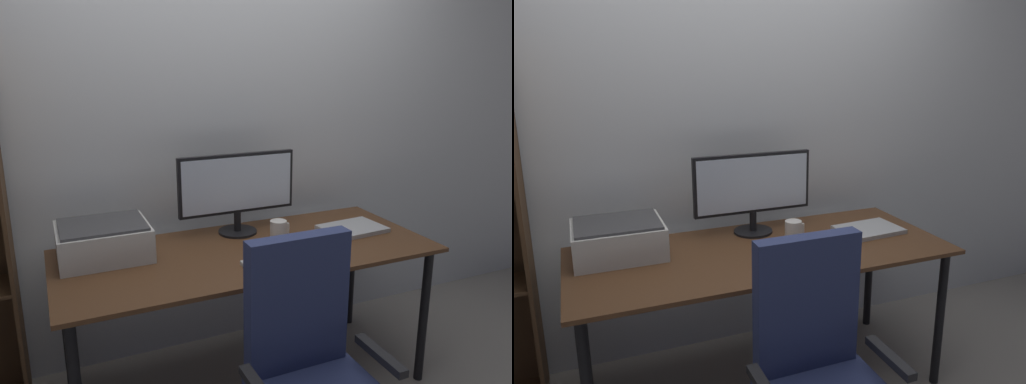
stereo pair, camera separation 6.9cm
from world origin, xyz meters
The scene contains 9 objects.
ground_plane centered at (0.00, 0.00, 0.00)m, with size 12.00×12.00×0.00m, color gray.
back_wall centered at (0.00, 0.55, 1.30)m, with size 6.40×0.10×2.60m, color silver.
desk centered at (0.00, 0.00, 0.67)m, with size 1.77×0.75×0.74m.
monitor centered at (0.04, 0.23, 0.98)m, with size 0.62×0.20×0.42m.
keyboard centered at (0.04, -0.21, 0.75)m, with size 0.29×0.11×0.02m, color silver.
mouse centered at (0.23, -0.21, 0.76)m, with size 0.06×0.10×0.03m, color black.
coffee_mug centered at (0.18, 0.03, 0.79)m, with size 0.10×0.08×0.11m.
laptop centered at (0.61, 0.02, 0.75)m, with size 0.32×0.23×0.02m, color #B7BABC.
printer centered at (-0.63, 0.18, 0.82)m, with size 0.40×0.34×0.16m.
Camera 2 is at (-0.80, -2.06, 1.61)m, focal length 34.89 mm.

